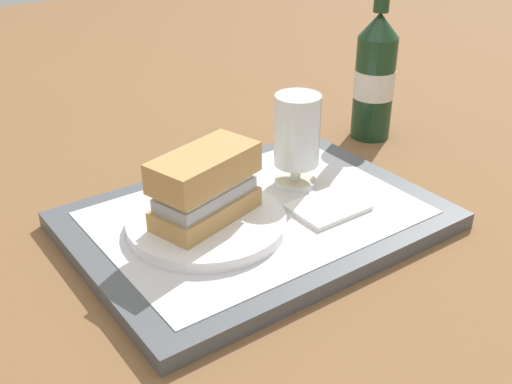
{
  "coord_description": "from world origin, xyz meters",
  "views": [
    {
      "loc": [
        -0.39,
        -0.54,
        0.41
      ],
      "look_at": [
        0.0,
        0.0,
        0.05
      ],
      "focal_mm": 43.89,
      "sensor_mm": 36.0,
      "label": 1
    }
  ],
  "objects_px": {
    "beer_glass": "(297,137)",
    "beer_bottle": "(375,75)",
    "sandwich": "(207,184)",
    "plate": "(207,222)"
  },
  "relations": [
    {
      "from": "sandwich",
      "to": "beer_bottle",
      "type": "xyz_separation_m",
      "value": [
        0.39,
        0.12,
        0.03
      ]
    },
    {
      "from": "beer_glass",
      "to": "beer_bottle",
      "type": "height_order",
      "value": "beer_bottle"
    },
    {
      "from": "beer_glass",
      "to": "beer_bottle",
      "type": "relative_size",
      "value": 0.47
    },
    {
      "from": "sandwich",
      "to": "beer_glass",
      "type": "distance_m",
      "value": 0.16
    },
    {
      "from": "plate",
      "to": "beer_bottle",
      "type": "xyz_separation_m",
      "value": [
        0.39,
        0.12,
        0.08
      ]
    },
    {
      "from": "beer_bottle",
      "to": "plate",
      "type": "bearing_deg",
      "value": -163.01
    },
    {
      "from": "plate",
      "to": "sandwich",
      "type": "relative_size",
      "value": 1.33
    },
    {
      "from": "beer_glass",
      "to": "beer_bottle",
      "type": "xyz_separation_m",
      "value": [
        0.23,
        0.09,
        0.02
      ]
    },
    {
      "from": "sandwich",
      "to": "beer_bottle",
      "type": "relative_size",
      "value": 0.54
    },
    {
      "from": "sandwich",
      "to": "beer_bottle",
      "type": "distance_m",
      "value": 0.41
    }
  ]
}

